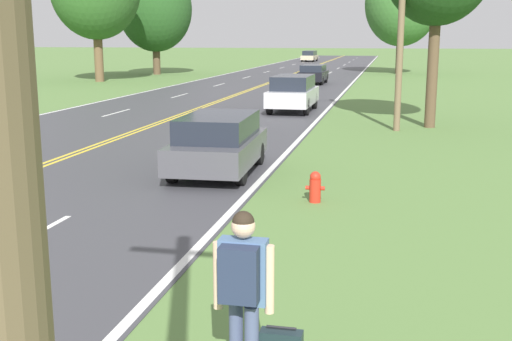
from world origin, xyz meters
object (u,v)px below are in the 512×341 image
at_px(tree_far_back, 155,9).
at_px(car_dark_grey_hatchback_nearest, 218,142).
at_px(car_champagne_van_mid_far, 310,56).
at_px(car_black_hatchback_mid_near, 313,74).
at_px(tree_behind_sign, 402,4).
at_px(fire_hydrant, 315,187).
at_px(car_silver_suv_approaching, 293,92).
at_px(hitchhiker_person, 243,282).

distance_m(tree_far_back, car_dark_grey_hatchback_nearest, 45.41).
bearing_deg(car_champagne_van_mid_far, car_black_hatchback_mid_near, -170.04).
height_order(tree_behind_sign, car_dark_grey_hatchback_nearest, tree_behind_sign).
distance_m(tree_far_back, car_black_hatchback_mid_near, 18.97).
distance_m(fire_hydrant, tree_behind_sign, 50.12).
relative_size(fire_hydrant, car_silver_suv_approaching, 0.15).
bearing_deg(car_black_hatchback_mid_near, fire_hydrant, 8.22).
height_order(hitchhiker_person, tree_behind_sign, tree_behind_sign).
bearing_deg(hitchhiker_person, car_champagne_van_mid_far, 7.00).
xyz_separation_m(car_dark_grey_hatchback_nearest, car_champagne_van_mid_far, (-7.52, 76.38, 0.01)).
xyz_separation_m(tree_behind_sign, car_champagne_van_mid_far, (-12.29, 29.12, -5.66)).
bearing_deg(car_dark_grey_hatchback_nearest, hitchhiker_person, 14.49).
height_order(hitchhiker_person, car_black_hatchback_mid_near, hitchhiker_person).
bearing_deg(tree_behind_sign, car_dark_grey_hatchback_nearest, -95.75).
distance_m(car_dark_grey_hatchback_nearest, car_champagne_van_mid_far, 76.75).
distance_m(tree_behind_sign, car_silver_suv_approaching, 33.92).
xyz_separation_m(tree_far_back, car_black_hatchback_mid_near, (15.80, -9.13, -5.19)).
bearing_deg(tree_behind_sign, car_champagne_van_mid_far, 112.87).
xyz_separation_m(hitchhiker_person, tree_behind_sign, (1.79, 57.16, 5.36)).
height_order(tree_behind_sign, car_champagne_van_mid_far, tree_behind_sign).
bearing_deg(car_dark_grey_hatchback_nearest, tree_far_back, -159.54).
bearing_deg(tree_behind_sign, hitchhiker_person, -91.80).
height_order(fire_hydrant, car_black_hatchback_mid_near, car_black_hatchback_mid_near).
bearing_deg(car_dark_grey_hatchback_nearest, car_black_hatchback_mid_near, -179.41).
bearing_deg(hitchhiker_person, car_black_hatchback_mid_near, 6.20).
relative_size(fire_hydrant, car_black_hatchback_mid_near, 0.16).
xyz_separation_m(tree_far_back, car_silver_suv_approaching, (17.12, -27.46, -5.04)).
relative_size(tree_far_back, car_champagne_van_mid_far, 2.06).
relative_size(hitchhiker_person, car_black_hatchback_mid_near, 0.45).
height_order(car_silver_suv_approaching, car_black_hatchback_mid_near, car_silver_suv_approaching).
height_order(hitchhiker_person, car_dark_grey_hatchback_nearest, hitchhiker_person).
xyz_separation_m(tree_behind_sign, tree_far_back, (-22.14, -5.63, -0.51)).
bearing_deg(tree_behind_sign, tree_far_back, -165.74).
xyz_separation_m(tree_far_back, car_champagne_van_mid_far, (9.86, 34.75, -5.15)).
xyz_separation_m(fire_hydrant, tree_behind_sign, (1.97, 49.70, 6.13)).
height_order(fire_hydrant, tree_behind_sign, tree_behind_sign).
bearing_deg(fire_hydrant, hitchhiker_person, -88.67).
bearing_deg(tree_far_back, car_dark_grey_hatchback_nearest, -67.34).
relative_size(hitchhiker_person, car_champagne_van_mid_far, 0.38).
relative_size(car_silver_suv_approaching, car_champagne_van_mid_far, 0.95).
bearing_deg(tree_far_back, car_black_hatchback_mid_near, -30.03).
distance_m(hitchhiker_person, fire_hydrant, 7.50).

